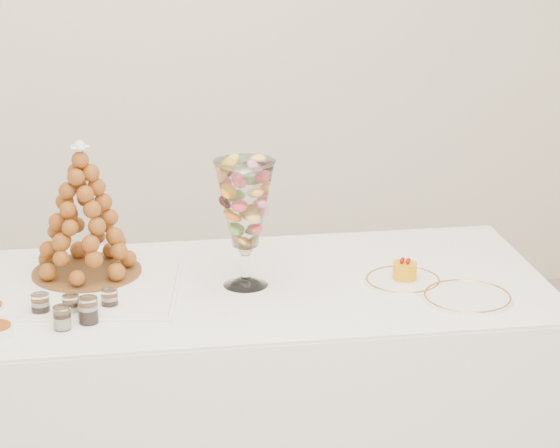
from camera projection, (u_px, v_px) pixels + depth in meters
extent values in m
cube|color=white|center=(203.00, 408.00, 3.26)|extent=(2.08, 0.94, 0.76)
cube|color=white|center=(200.00, 289.00, 3.14)|extent=(2.07, 0.94, 0.01)
cube|color=white|center=(78.00, 289.00, 3.10)|extent=(0.62, 0.51, 0.02)
cylinder|color=white|center=(246.00, 281.00, 3.15)|extent=(0.13, 0.13, 0.02)
cylinder|color=white|center=(246.00, 263.00, 3.14)|extent=(0.03, 0.03, 0.09)
sphere|color=white|center=(245.00, 249.00, 3.12)|extent=(0.04, 0.04, 0.04)
cylinder|color=white|center=(403.00, 281.00, 3.17)|extent=(0.22, 0.22, 0.01)
cylinder|color=white|center=(467.00, 298.00, 3.05)|extent=(0.25, 0.25, 0.01)
cylinder|color=white|center=(41.00, 306.00, 2.92)|extent=(0.06, 0.06, 0.07)
cylinder|color=white|center=(71.00, 307.00, 2.93)|extent=(0.05, 0.05, 0.06)
cylinder|color=white|center=(110.00, 300.00, 2.97)|extent=(0.06, 0.06, 0.06)
cylinder|color=white|center=(62.00, 318.00, 2.85)|extent=(0.06, 0.06, 0.06)
cylinder|color=white|center=(88.00, 310.00, 2.89)|extent=(0.06, 0.06, 0.07)
cylinder|color=brown|center=(87.00, 272.00, 3.20)|extent=(0.32, 0.32, 0.01)
cone|color=brown|center=(83.00, 209.00, 3.13)|extent=(0.32, 0.32, 0.38)
sphere|color=white|center=(79.00, 148.00, 3.08)|extent=(0.04, 0.04, 0.04)
cylinder|color=orange|center=(405.00, 271.00, 3.17)|extent=(0.07, 0.07, 0.05)
sphere|color=#800604|center=(409.00, 260.00, 3.16)|extent=(0.01, 0.01, 0.01)
sphere|color=#800604|center=(403.00, 259.00, 3.17)|extent=(0.01, 0.01, 0.01)
sphere|color=#800604|center=(402.00, 261.00, 3.15)|extent=(0.01, 0.01, 0.01)
sphere|color=#800604|center=(408.00, 262.00, 3.15)|extent=(0.01, 0.01, 0.01)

